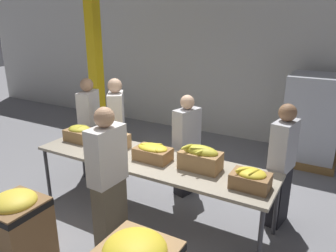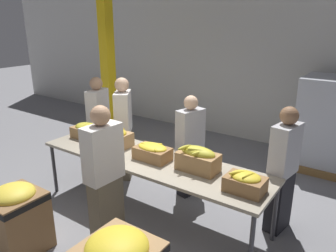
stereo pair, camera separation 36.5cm
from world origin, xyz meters
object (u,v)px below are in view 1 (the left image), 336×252
(banana_box_0, at_px, (79,133))
(volunteer_1, at_px, (117,131))
(banana_box_1, at_px, (111,139))
(banana_box_2, at_px, (153,152))
(volunteer_4, at_px, (186,146))
(pallet_stack_0, at_px, (312,120))
(support_pillar, at_px, (95,51))
(volunteer_0, at_px, (281,166))
(banana_box_3, at_px, (200,158))
(banana_box_4, at_px, (251,178))
(sorting_table, at_px, (150,162))
(volunteer_3, at_px, (108,179))
(volunteer_2, at_px, (90,126))
(donation_bin_0, at_px, (18,225))

(banana_box_0, bearing_deg, volunteer_1, 65.61)
(banana_box_1, relative_size, banana_box_2, 0.99)
(volunteer_1, distance_m, volunteer_4, 1.20)
(banana_box_1, distance_m, pallet_stack_0, 3.69)
(banana_box_1, relative_size, support_pillar, 0.12)
(volunteer_0, bearing_deg, banana_box_3, -45.91)
(support_pillar, bearing_deg, banana_box_4, -23.46)
(banana_box_2, height_order, volunteer_1, volunteer_1)
(sorting_table, height_order, banana_box_1, banana_box_1)
(banana_box_2, distance_m, volunteer_0, 1.63)
(volunteer_4, height_order, support_pillar, support_pillar)
(volunteer_1, height_order, pallet_stack_0, volunteer_1)
(banana_box_3, distance_m, volunteer_3, 1.12)
(banana_box_2, bearing_deg, banana_box_0, 177.07)
(banana_box_2, height_order, banana_box_3, banana_box_3)
(sorting_table, relative_size, volunteer_4, 2.12)
(volunteer_4, relative_size, support_pillar, 0.39)
(volunteer_4, bearing_deg, banana_box_3, 53.16)
(volunteer_2, bearing_deg, volunteer_3, 30.02)
(sorting_table, distance_m, pallet_stack_0, 3.35)
(volunteer_3, relative_size, support_pillar, 0.42)
(banana_box_0, distance_m, volunteer_1, 0.63)
(banana_box_2, xyz_separation_m, volunteer_0, (1.49, 0.65, -0.13))
(volunteer_0, xyz_separation_m, support_pillar, (-3.61, 0.73, 1.20))
(banana_box_0, xyz_separation_m, banana_box_3, (1.99, -0.01, 0.04))
(banana_box_2, distance_m, volunteer_4, 0.79)
(banana_box_3, height_order, volunteer_2, volunteer_2)
(volunteer_0, xyz_separation_m, pallet_stack_0, (0.09, 2.28, 0.00))
(banana_box_4, bearing_deg, banana_box_0, 176.34)
(donation_bin_0, bearing_deg, sorting_table, 61.89)
(banana_box_0, relative_size, volunteer_0, 0.24)
(sorting_table, distance_m, support_pillar, 2.79)
(banana_box_2, xyz_separation_m, volunteer_3, (-0.14, -0.73, -0.09))
(volunteer_3, bearing_deg, volunteer_1, 37.76)
(sorting_table, relative_size, banana_box_4, 7.89)
(volunteer_0, bearing_deg, support_pillar, -92.71)
(banana_box_0, bearing_deg, support_pillar, 120.59)
(banana_box_0, relative_size, banana_box_4, 0.95)
(donation_bin_0, bearing_deg, pallet_stack_0, 61.34)
(volunteer_4, bearing_deg, banana_box_0, -48.48)
(banana_box_2, relative_size, volunteer_3, 0.28)
(volunteer_2, distance_m, donation_bin_0, 2.32)
(support_pillar, bearing_deg, volunteer_2, -59.18)
(banana_box_3, height_order, support_pillar, support_pillar)
(volunteer_4, distance_m, pallet_stack_0, 2.62)
(volunteer_3, height_order, pallet_stack_0, volunteer_3)
(volunteer_1, distance_m, volunteer_2, 0.60)
(sorting_table, xyz_separation_m, volunteer_2, (-1.65, 0.66, 0.04))
(banana_box_1, bearing_deg, banana_box_0, 179.22)
(volunteer_4, bearing_deg, banana_box_4, 70.25)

